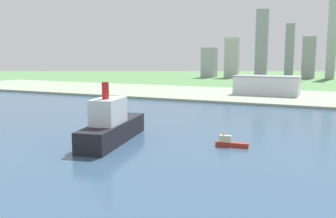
% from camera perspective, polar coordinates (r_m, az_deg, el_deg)
% --- Properties ---
extents(ground_plane, '(2400.00, 2400.00, 0.00)m').
position_cam_1_polar(ground_plane, '(234.48, 3.56, -2.98)').
color(ground_plane, '#598C51').
extents(water_bay, '(840.00, 360.00, 0.15)m').
position_cam_1_polar(water_bay, '(181.03, -3.24, -6.39)').
color(water_bay, '#385675').
rests_on(water_bay, ground).
extents(industrial_pier, '(840.00, 140.00, 2.50)m').
position_cam_1_polar(industrial_pier, '(415.54, 12.91, 2.00)').
color(industrial_pier, '#99A88D').
rests_on(industrial_pier, ground).
extents(tugboat_small, '(16.55, 4.66, 7.45)m').
position_cam_1_polar(tugboat_small, '(190.33, 9.44, -5.10)').
color(tugboat_small, '#B22D1E').
rests_on(tugboat_small, water_bay).
extents(cargo_ship, '(25.82, 64.25, 32.27)m').
position_cam_1_polar(cargo_ship, '(198.11, -8.58, -2.57)').
color(cargo_ship, black).
rests_on(cargo_ship, water_bay).
extents(warehouse_main, '(68.97, 32.68, 20.31)m').
position_cam_1_polar(warehouse_main, '(419.14, 14.88, 3.56)').
color(warehouse_main, silver).
rests_on(warehouse_main, industrial_pier).
extents(distant_skyline, '(307.35, 78.13, 151.41)m').
position_cam_1_polar(distant_skyline, '(745.28, 19.00, 8.28)').
color(distant_skyline, '#9F9EA8').
rests_on(distant_skyline, ground).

